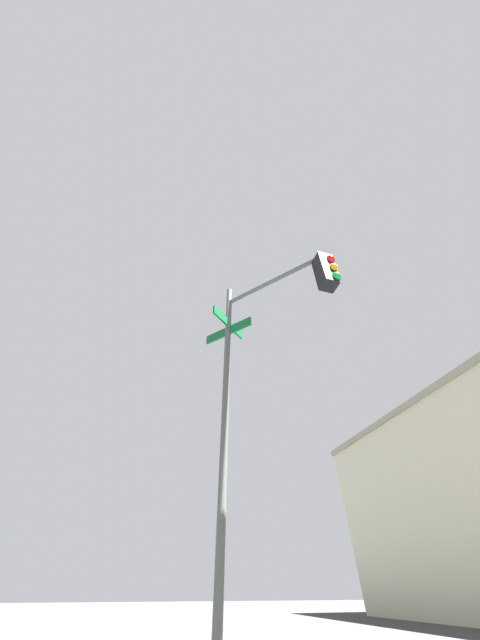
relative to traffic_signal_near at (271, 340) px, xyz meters
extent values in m
cylinder|color=#474C47|center=(-0.73, -0.61, -1.33)|extent=(0.12, 0.12, 6.44)
cylinder|color=#474C47|center=(0.11, 0.09, 1.49)|extent=(1.72, 1.46, 0.09)
cube|color=black|center=(0.94, 0.79, 1.04)|extent=(0.28, 0.28, 0.80)
sphere|color=red|center=(1.06, 0.88, 1.29)|extent=(0.18, 0.18, 0.18)
sphere|color=orange|center=(1.06, 0.88, 1.04)|extent=(0.18, 0.18, 0.18)
sphere|color=green|center=(1.06, 0.88, 0.79)|extent=(0.18, 0.18, 0.18)
cube|color=#0F5128|center=(-0.73, -0.61, 0.66)|extent=(0.87, 0.74, 0.20)
cube|color=#0F5128|center=(-0.73, -0.61, 0.88)|extent=(0.67, 0.79, 0.20)
camera|label=1|loc=(3.75, -1.63, -3.23)|focal=16.54mm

